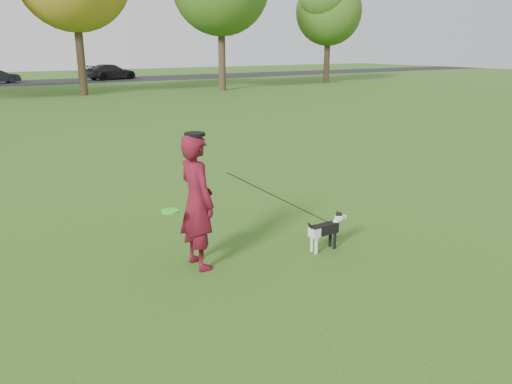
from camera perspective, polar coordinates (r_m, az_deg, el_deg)
ground at (r=7.64m, az=1.60°, el=-6.58°), size 120.00×120.00×0.00m
man at (r=6.82m, az=-6.76°, el=-1.13°), size 0.47×0.70×1.88m
dog at (r=7.59m, az=8.09°, el=-4.07°), size 0.75×0.15×0.57m
car_right at (r=47.90m, az=-16.25°, el=13.05°), size 4.94×2.94×1.34m
man_held_items at (r=7.20m, az=2.95°, el=-0.86°), size 2.55×0.66×1.51m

